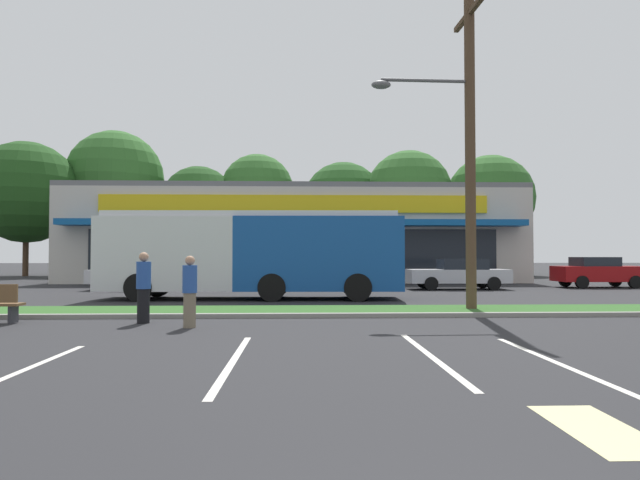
# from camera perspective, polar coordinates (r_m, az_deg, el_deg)

# --- Properties ---
(grass_median) EXTENTS (56.00, 2.20, 0.12)m
(grass_median) POSITION_cam_1_polar(r_m,az_deg,el_deg) (15.83, 2.63, -7.33)
(grass_median) COLOR #2D5B23
(grass_median) RESTS_ON ground_plane
(curb_lip) EXTENTS (56.00, 0.24, 0.12)m
(curb_lip) POSITION_cam_1_polar(r_m,az_deg,el_deg) (14.62, 3.03, -7.80)
(curb_lip) COLOR gray
(curb_lip) RESTS_ON ground_plane
(parking_stripe_0) EXTENTS (0.12, 4.80, 0.01)m
(parking_stripe_0) POSITION_cam_1_polar(r_m,az_deg,el_deg) (8.79, -29.32, -12.10)
(parking_stripe_0) COLOR silver
(parking_stripe_0) RESTS_ON ground_plane
(parking_stripe_1) EXTENTS (0.12, 4.80, 0.01)m
(parking_stripe_1) POSITION_cam_1_polar(r_m,az_deg,el_deg) (8.84, -8.97, -12.23)
(parking_stripe_1) COLOR silver
(parking_stripe_1) RESTS_ON ground_plane
(parking_stripe_2) EXTENTS (0.12, 4.80, 0.01)m
(parking_stripe_2) POSITION_cam_1_polar(r_m,az_deg,el_deg) (9.26, 11.46, -11.72)
(parking_stripe_2) COLOR silver
(parking_stripe_2) RESTS_ON ground_plane
(parking_stripe_3) EXTENTS (0.12, 4.80, 0.01)m
(parking_stripe_3) POSITION_cam_1_polar(r_m,az_deg,el_deg) (9.28, 23.38, -11.60)
(parking_stripe_3) COLOR silver
(parking_stripe_3) RESTS_ON ground_plane
(lot_arrow) EXTENTS (0.70, 1.60, 0.01)m
(lot_arrow) POSITION_cam_1_polar(r_m,az_deg,el_deg) (6.06, 26.86, -17.06)
(lot_arrow) COLOR beige
(lot_arrow) RESTS_ON ground_plane
(storefront_building) EXTENTS (28.01, 13.05, 5.95)m
(storefront_building) POSITION_cam_1_polar(r_m,az_deg,el_deg) (37.58, -2.52, 0.43)
(storefront_building) COLOR #BCB7AD
(storefront_building) RESTS_ON ground_plane
(tree_far_left) EXTENTS (8.09, 8.09, 10.73)m
(tree_far_left) POSITION_cam_1_polar(r_m,az_deg,el_deg) (49.84, -28.12, 4.38)
(tree_far_left) COLOR #473323
(tree_far_left) RESTS_ON ground_plane
(tree_left) EXTENTS (8.18, 8.18, 12.42)m
(tree_left) POSITION_cam_1_polar(r_m,az_deg,el_deg) (51.05, -20.45, 6.00)
(tree_left) COLOR #473323
(tree_left) RESTS_ON ground_plane
(tree_mid_left) EXTENTS (6.50, 6.50, 9.38)m
(tree_mid_left) POSITION_cam_1_polar(r_m,az_deg,el_deg) (48.88, -12.48, 3.68)
(tree_mid_left) COLOR #473323
(tree_mid_left) RESTS_ON ground_plane
(tree_mid) EXTENTS (6.38, 6.38, 10.55)m
(tree_mid) POSITION_cam_1_polar(r_m,az_deg,el_deg) (48.87, -6.52, 5.10)
(tree_mid) COLOR #473323
(tree_mid) RESTS_ON ground_plane
(tree_mid_right) EXTENTS (7.15, 7.15, 9.86)m
(tree_mid_right) POSITION_cam_1_polar(r_m,az_deg,el_deg) (48.55, 2.42, 3.87)
(tree_mid_right) COLOR #473323
(tree_mid_right) RESTS_ON ground_plane
(tree_right) EXTENTS (7.31, 7.31, 10.62)m
(tree_right) POSITION_cam_1_polar(r_m,az_deg,el_deg) (47.79, 9.19, 4.79)
(tree_right) COLOR #473323
(tree_right) RESTS_ON ground_plane
(tree_far_right) EXTENTS (7.39, 7.39, 10.20)m
(tree_far_right) POSITION_cam_1_polar(r_m,az_deg,el_deg) (49.18, 17.23, 4.12)
(tree_far_right) COLOR #473323
(tree_far_right) RESTS_ON ground_plane
(utility_pole) EXTENTS (3.03, 2.40, 9.28)m
(utility_pole) POSITION_cam_1_polar(r_m,az_deg,el_deg) (16.68, 14.79, 10.01)
(utility_pole) COLOR #4C3826
(utility_pole) RESTS_ON ground_plane
(city_bus) EXTENTS (11.23, 2.92, 3.25)m
(city_bus) POSITION_cam_1_polar(r_m,az_deg,el_deg) (20.89, -7.05, -1.25)
(city_bus) COLOR #144793
(city_bus) RESTS_ON ground_plane
(car_0) EXTENTS (4.79, 1.86, 1.46)m
(car_0) POSITION_cam_1_polar(r_m,az_deg,el_deg) (27.50, 14.16, -3.41)
(car_0) COLOR #B7B7BC
(car_0) RESTS_ON ground_plane
(car_1) EXTENTS (4.32, 1.94, 1.56)m
(car_1) POSITION_cam_1_polar(r_m,az_deg,el_deg) (31.51, 26.87, -2.96)
(car_1) COLOR maroon
(car_1) RESTS_ON ground_plane
(car_2) EXTENTS (4.70, 1.86, 1.44)m
(car_2) POSITION_cam_1_polar(r_m,az_deg,el_deg) (27.52, -17.97, -3.39)
(car_2) COLOR #B7B7BC
(car_2) RESTS_ON ground_plane
(pedestrian_near_bench) EXTENTS (0.33, 0.33, 1.63)m
(pedestrian_near_bench) POSITION_cam_1_polar(r_m,az_deg,el_deg) (12.87, -13.35, -5.20)
(pedestrian_near_bench) COLOR #726651
(pedestrian_near_bench) RESTS_ON ground_plane
(pedestrian_mid) EXTENTS (0.35, 0.35, 1.72)m
(pedestrian_mid) POSITION_cam_1_polar(r_m,az_deg,el_deg) (14.02, -17.81, -4.70)
(pedestrian_mid) COLOR black
(pedestrian_mid) RESTS_ON ground_plane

